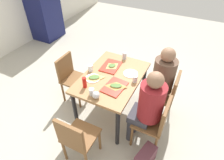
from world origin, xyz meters
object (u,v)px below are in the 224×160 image
chair_far_side (71,75)px  person_in_red (148,105)px  main_table (112,81)px  pizza_slice_c (94,77)px  drink_fridge (42,2)px  person_in_brown_jacket (160,78)px  soda_can (124,56)px  paper_plate_center (93,78)px  plastic_cup_c (92,92)px  condiment_bottle (85,82)px  chair_near_right (167,93)px  tray_red_far (111,66)px  pizza_slice_a (116,86)px  plastic_cup_a (91,68)px  handbag (145,158)px  pizza_slice_b (112,66)px  chair_near_left (156,121)px  foil_bundle (96,95)px  paper_plate_near_edge (131,73)px  tray_red_near (115,87)px  plastic_cup_b (135,79)px  chair_left_end (76,138)px

chair_far_side → person_in_red: (-0.29, -1.45, 0.25)m
main_table → chair_far_side: chair_far_side is taller
pizza_slice_c → drink_fridge: size_ratio=0.14×
person_in_brown_jacket → soda_can: 0.71m
paper_plate_center → plastic_cup_c: bearing=-150.9°
main_table → condiment_bottle: condiment_bottle is taller
chair_near_right → tray_red_far: bearing=95.5°
pizza_slice_a → plastic_cup_a: 0.53m
pizza_slice_c → handbag: (-0.48, -1.02, -0.64)m
chair_far_side → pizza_slice_b: chair_far_side is taller
soda_can → chair_near_left: bearing=-134.3°
person_in_brown_jacket → foil_bundle: 1.02m
pizza_slice_c → soda_can: bearing=-15.7°
pizza_slice_a → pizza_slice_c: size_ratio=0.97×
pizza_slice_b → pizza_slice_c: size_ratio=0.81×
chair_near_left → paper_plate_center: chair_near_left is taller
pizza_slice_a → handbag: (-0.45, -0.65, -0.65)m
chair_near_right → condiment_bottle: condiment_bottle is taller
chair_near_left → chair_far_side: same height
soda_can → plastic_cup_a: bearing=148.3°
paper_plate_near_edge → condiment_bottle: size_ratio=1.38×
foil_bundle → tray_red_far: bearing=11.5°
pizza_slice_a → chair_near_right: bearing=-52.3°
tray_red_near → plastic_cup_a: bearing=70.2°
person_in_brown_jacket → condiment_bottle: size_ratio=7.88×
plastic_cup_b → plastic_cup_c: (-0.50, 0.41, 0.00)m
plastic_cup_a → paper_plate_near_edge: bearing=-70.2°
soda_can → tray_red_near: bearing=-166.9°
main_table → soda_can: 0.53m
pizza_slice_b → chair_far_side: bearing=106.7°
soda_can → person_in_red: bearing=-139.7°
plastic_cup_c → foil_bundle: size_ratio=1.00×
tray_red_far → foil_bundle: bearing=-168.5°
pizza_slice_b → plastic_cup_c: 0.68m
chair_near_right → foil_bundle: foil_bundle is taller
chair_far_side → tray_red_near: chair_far_side is taller
main_table → pizza_slice_a: size_ratio=4.49×
pizza_slice_a → plastic_cup_c: 0.35m
paper_plate_center → plastic_cup_b: bearing=-70.2°
chair_near_right → person_in_red: 0.65m
pizza_slice_b → drink_fridge: size_ratio=0.12×
chair_near_right → pizza_slice_c: chair_near_right is taller
chair_left_end → pizza_slice_a: size_ratio=3.26×
chair_left_end → foil_bundle: 0.57m
plastic_cup_a → condiment_bottle: (-0.35, -0.12, 0.03)m
person_in_red → drink_fridge: size_ratio=0.66×
person_in_brown_jacket → tray_red_near: person_in_brown_jacket is taller
person_in_brown_jacket → pizza_slice_a: size_ratio=4.82×
plastic_cup_a → pizza_slice_c: bearing=-133.8°
chair_left_end → pizza_slice_b: 1.22m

